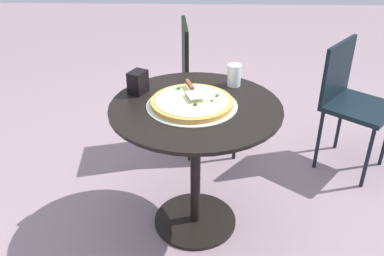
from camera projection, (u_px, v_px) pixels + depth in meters
name	position (u px, v px, depth m)	size (l,w,h in m)	color
ground_plane	(195.00, 221.00, 2.41)	(10.00, 10.00, 0.00)	gray
patio_table	(196.00, 140.00, 2.14)	(0.84, 0.84, 0.73)	black
pizza_on_tray	(192.00, 102.00, 2.04)	(0.44, 0.44, 0.05)	silver
pizza_server	(192.00, 89.00, 2.07)	(0.11, 0.22, 0.02)	silver
drinking_cup	(234.00, 75.00, 2.22)	(0.07, 0.07, 0.11)	white
napkin_dispenser	(138.00, 82.00, 2.14)	(0.09, 0.07, 0.11)	black
patio_chair_near	(199.00, 81.00, 2.82)	(0.40, 0.40, 0.91)	black
patio_chair_far	(350.00, 97.00, 2.68)	(0.54, 0.54, 0.83)	black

